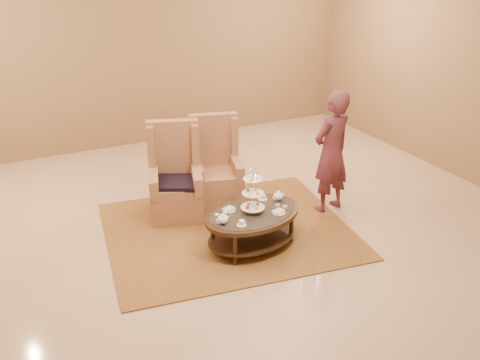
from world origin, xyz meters
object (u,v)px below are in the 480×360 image
armchair_right (216,174)px  person (331,152)px  armchair_left (176,184)px  tea_table (253,218)px

armchair_right → person: person is taller
armchair_right → armchair_left: bearing=-154.1°
armchair_right → person: size_ratio=0.73×
armchair_left → tea_table: bearing=-49.2°
tea_table → armchair_right: (0.12, 1.34, 0.03)m
person → tea_table: bearing=3.6°
armchair_left → person: 2.11m
armchair_left → armchair_right: (0.64, 0.12, -0.01)m
tea_table → person: size_ratio=0.83×
armchair_left → person: (1.91, -0.81, 0.41)m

